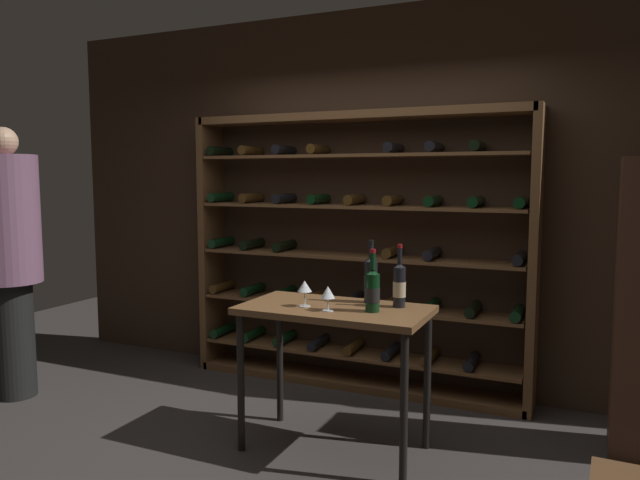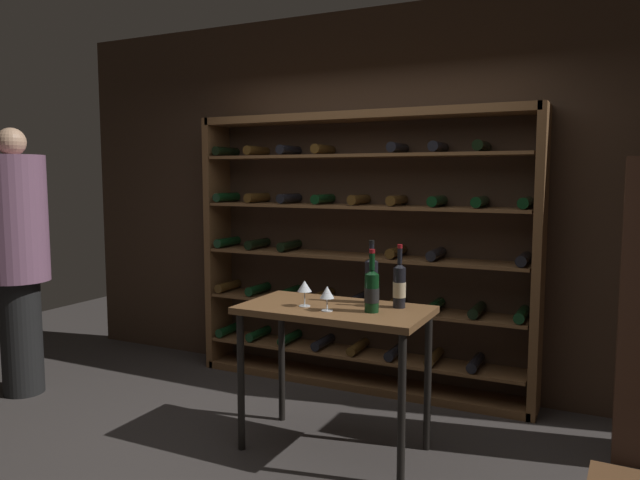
% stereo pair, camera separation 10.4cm
% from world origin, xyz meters
% --- Properties ---
extents(ground_plane, '(9.21, 9.21, 0.00)m').
position_xyz_m(ground_plane, '(0.00, 0.00, 0.00)').
color(ground_plane, '#383330').
extents(back_wall, '(5.88, 0.10, 2.94)m').
position_xyz_m(back_wall, '(0.00, 1.60, 1.47)').
color(back_wall, '#3D2B1E').
rests_on(back_wall, ground).
extents(wine_rack, '(2.71, 0.32, 2.14)m').
position_xyz_m(wine_rack, '(-0.13, 1.39, 1.06)').
color(wine_rack, brown).
rests_on(wine_rack, ground).
extents(tasting_table, '(1.11, 0.59, 0.88)m').
position_xyz_m(tasting_table, '(0.19, 0.30, 0.77)').
color(tasting_table, brown).
rests_on(tasting_table, ground).
extents(person_guest_blue_shirt, '(0.46, 0.46, 2.01)m').
position_xyz_m(person_guest_blue_shirt, '(-2.36, 0.13, 1.11)').
color(person_guest_blue_shirt, black).
rests_on(person_guest_blue_shirt, ground).
extents(wine_bottle_gold_foil, '(0.08, 0.08, 0.36)m').
position_xyz_m(wine_bottle_gold_foil, '(0.43, 0.26, 1.01)').
color(wine_bottle_gold_foil, black).
rests_on(wine_bottle_gold_foil, tasting_table).
extents(wine_bottle_amber_reserve, '(0.08, 0.08, 0.39)m').
position_xyz_m(wine_bottle_amber_reserve, '(0.34, 0.50, 1.02)').
color(wine_bottle_amber_reserve, black).
rests_on(wine_bottle_amber_reserve, tasting_table).
extents(wine_bottle_red_label, '(0.08, 0.08, 0.38)m').
position_xyz_m(wine_bottle_red_label, '(0.54, 0.44, 1.02)').
color(wine_bottle_red_label, black).
rests_on(wine_bottle_red_label, tasting_table).
extents(wine_glass_stemmed_center, '(0.09, 0.09, 0.16)m').
position_xyz_m(wine_glass_stemmed_center, '(0.02, 0.23, 1.00)').
color(wine_glass_stemmed_center, silver).
rests_on(wine_glass_stemmed_center, tasting_table).
extents(wine_glass_stemmed_left, '(0.08, 0.08, 0.14)m').
position_xyz_m(wine_glass_stemmed_left, '(0.19, 0.18, 0.99)').
color(wine_glass_stemmed_left, silver).
rests_on(wine_glass_stemmed_left, tasting_table).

